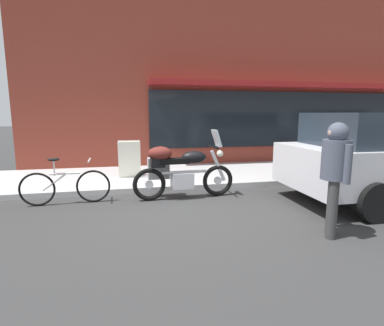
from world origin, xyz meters
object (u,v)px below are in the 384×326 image
object	(u,v)px
pedestrian_walking	(335,166)
sandwich_board_sign	(129,159)
parked_bicycle	(65,186)
touring_motorcycle	(178,169)

from	to	relation	value
pedestrian_walking	sandwich_board_sign	size ratio (longest dim) A/B	1.75
sandwich_board_sign	parked_bicycle	bearing A→B (deg)	-125.47
parked_bicycle	pedestrian_walking	size ratio (longest dim) A/B	1.02
parked_bicycle	sandwich_board_sign	distance (m)	2.13
touring_motorcycle	pedestrian_walking	world-z (taller)	pedestrian_walking
touring_motorcycle	parked_bicycle	world-z (taller)	touring_motorcycle
pedestrian_walking	sandwich_board_sign	xyz separation A→B (m)	(-2.78, 4.14, -0.43)
touring_motorcycle	sandwich_board_sign	size ratio (longest dim) A/B	2.28
parked_bicycle	sandwich_board_sign	world-z (taller)	sandwich_board_sign
sandwich_board_sign	touring_motorcycle	bearing A→B (deg)	-61.39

